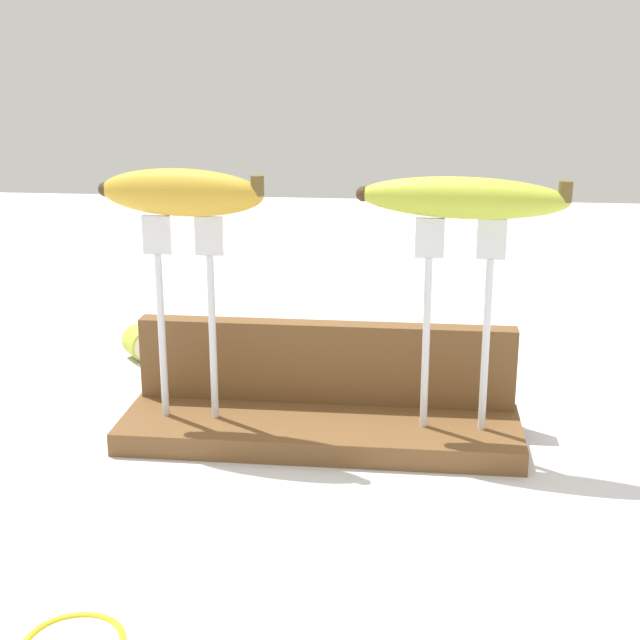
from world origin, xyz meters
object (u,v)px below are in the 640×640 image
Objects in this scene: banana_raised_right at (462,198)px; fork_fallen_near at (475,345)px; fork_stand_left at (186,300)px; fork_stand_right at (457,307)px; banana_chunk_near at (143,343)px; banana_raised_left at (181,192)px.

fork_fallen_near is (0.04, 0.31, -0.24)m from banana_raised_right.
fork_fallen_near is (0.29, 0.31, -0.14)m from fork_stand_left.
banana_raised_right is (0.25, 0.00, 0.10)m from fork_stand_left.
fork_stand_right is 3.73× the size of banana_chunk_near.
fork_fallen_near is at bearing 82.88° from banana_raised_right.
banana_raised_left is 0.91× the size of fork_fallen_near.
banana_raised_left is at bearing 180.00° from fork_stand_right.
fork_stand_left is 0.25m from fork_stand_right.
fork_stand_right is at bearing -31.11° from banana_chunk_near.
banana_raised_right is (0.25, 0.00, -0.00)m from banana_raised_left.
banana_chunk_near is at bearing -167.93° from fork_fallen_near.
banana_chunk_near is (-0.12, 0.22, -0.22)m from banana_raised_left.
fork_stand_right is at bearing -8.97° from banana_raised_right.
fork_stand_left is 1.20× the size of banana_raised_left.
fork_stand_right reaches higher than fork_stand_left.
fork_stand_right is 1.22× the size of banana_raised_left.
banana_raised_right reaches higher than banana_chunk_near.
fork_stand_right is at bearing 0.00° from fork_stand_left.
fork_stand_right is (0.25, 0.00, 0.00)m from fork_stand_left.
banana_raised_left reaches higher than banana_chunk_near.
banana_raised_left is at bearing 170.99° from fork_stand_left.
banana_chunk_near is at bearing 117.60° from fork_stand_left.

